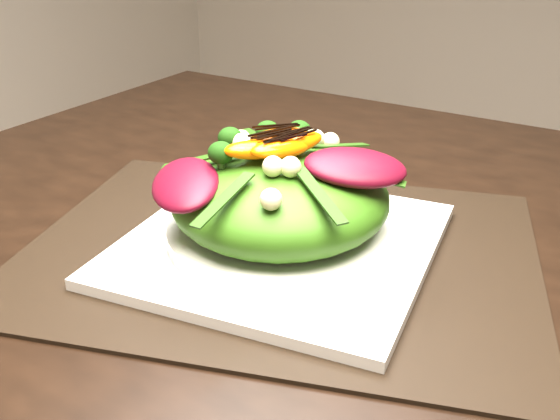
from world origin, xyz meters
The scene contains 10 objects.
dining_table centered at (0.00, 0.00, 0.73)m, with size 1.60×0.90×0.75m, color black.
placemat centered at (-0.25, -0.09, 0.75)m, with size 0.49×0.38×0.00m, color black.
plate_base centered at (-0.25, -0.09, 0.76)m, with size 0.29×0.29×0.01m, color silver.
salad_bowl centered at (-0.25, -0.09, 0.77)m, with size 0.22×0.22×0.02m, color white.
lettuce_mound centered at (-0.25, -0.09, 0.81)m, with size 0.21×0.21×0.08m, color #325F11.
radicchio_leaf centered at (-0.18, -0.07, 0.85)m, with size 0.09×0.06×0.02m, color #400612.
orange_segment centered at (-0.26, -0.08, 0.86)m, with size 0.06×0.03×0.02m, color #E85003.
broccoli_floret centered at (-0.32, -0.07, 0.86)m, with size 0.03×0.03×0.03m, color #0E3409.
macadamia_nut centered at (-0.22, -0.13, 0.85)m, with size 0.02×0.02×0.02m, color beige.
balsamic_drizzle centered at (-0.26, -0.08, 0.87)m, with size 0.05×0.00×0.00m, color black.
Camera 1 is at (0.05, -0.57, 1.07)m, focal length 42.00 mm.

